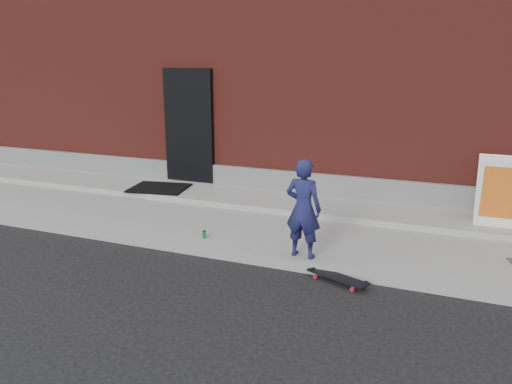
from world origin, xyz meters
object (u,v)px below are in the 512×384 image
at_px(pizza_sign, 500,192).
at_px(child, 303,209).
at_px(soda_can, 204,234).
at_px(skateboard, 337,277).

bearing_deg(pizza_sign, child, -140.09).
relative_size(child, pizza_sign, 1.26).
xyz_separation_m(pizza_sign, soda_can, (-3.98, -1.91, -0.57)).
bearing_deg(soda_can, child, -5.12).
height_order(skateboard, pizza_sign, pizza_sign).
bearing_deg(pizza_sign, soda_can, -154.42).
height_order(child, soda_can, child).
xyz_separation_m(skateboard, soda_can, (-2.09, 0.46, 0.13)).
height_order(child, skateboard, child).
bearing_deg(pizza_sign, skateboard, -128.63).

